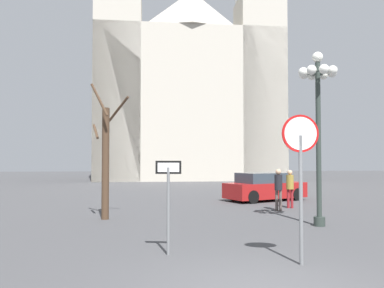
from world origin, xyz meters
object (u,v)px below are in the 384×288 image
(cathedral, at_px, (188,79))
(one_way_arrow_sign, at_px, (168,194))
(parked_car_near_red, at_px, (264,187))
(street_lamp, at_px, (318,104))
(stop_sign, at_px, (301,159))
(pedestrian_walking, at_px, (278,185))
(bare_tree, at_px, (106,158))
(pedestrian_standing, at_px, (290,185))

(cathedral, bearing_deg, one_way_arrow_sign, -95.19)
(parked_car_near_red, bearing_deg, street_lamp, -92.24)
(one_way_arrow_sign, height_order, parked_car_near_red, one_way_arrow_sign)
(one_way_arrow_sign, bearing_deg, cathedral, 84.81)
(stop_sign, xyz_separation_m, street_lamp, (2.25, 4.46, 1.77))
(parked_car_near_red, relative_size, pedestrian_walking, 2.63)
(one_way_arrow_sign, height_order, street_lamp, street_lamp)
(bare_tree, height_order, parked_car_near_red, bare_tree)
(bare_tree, bearing_deg, one_way_arrow_sign, -68.71)
(parked_car_near_red, bearing_deg, pedestrian_standing, -84.63)
(pedestrian_walking, distance_m, pedestrian_standing, 1.14)
(cathedral, distance_m, parked_car_near_red, 23.41)
(cathedral, xyz_separation_m, one_way_arrow_sign, (-2.92, -32.17, -9.12))
(cathedral, bearing_deg, stop_sign, -90.39)
(cathedral, distance_m, stop_sign, 34.27)
(pedestrian_standing, bearing_deg, cathedral, 96.15)
(parked_car_near_red, relative_size, pedestrian_standing, 2.73)
(stop_sign, height_order, street_lamp, street_lamp)
(stop_sign, height_order, one_way_arrow_sign, stop_sign)
(stop_sign, relative_size, pedestrian_walking, 1.78)
(street_lamp, bearing_deg, pedestrian_standing, 82.60)
(bare_tree, bearing_deg, pedestrian_walking, 13.85)
(cathedral, bearing_deg, bare_tree, -100.65)
(bare_tree, bearing_deg, cathedral, 79.35)
(street_lamp, distance_m, pedestrian_standing, 5.44)
(stop_sign, height_order, parked_car_near_red, stop_sign)
(stop_sign, xyz_separation_m, bare_tree, (-4.80, 6.48, 0.02))
(bare_tree, relative_size, pedestrian_standing, 2.91)
(pedestrian_standing, bearing_deg, pedestrian_walking, -133.05)
(stop_sign, distance_m, street_lamp, 5.30)
(one_way_arrow_sign, distance_m, parked_car_near_red, 12.24)
(one_way_arrow_sign, relative_size, street_lamp, 0.38)
(stop_sign, distance_m, pedestrian_standing, 9.51)
(cathedral, height_order, parked_car_near_red, cathedral)
(bare_tree, xyz_separation_m, parked_car_near_red, (7.35, 5.63, -1.51))
(pedestrian_walking, bearing_deg, one_way_arrow_sign, -123.83)
(one_way_arrow_sign, height_order, pedestrian_standing, one_way_arrow_sign)
(one_way_arrow_sign, relative_size, pedestrian_standing, 1.28)
(stop_sign, relative_size, bare_tree, 0.64)
(pedestrian_walking, bearing_deg, street_lamp, -87.16)
(pedestrian_walking, bearing_deg, parked_car_near_red, 82.99)
(one_way_arrow_sign, height_order, bare_tree, bare_tree)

